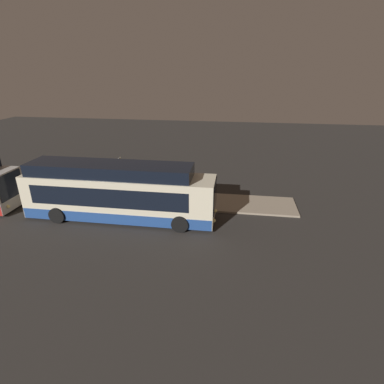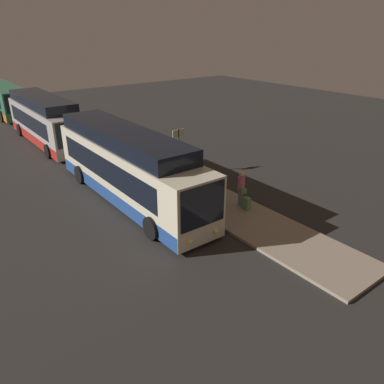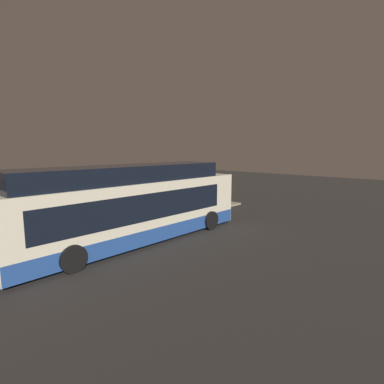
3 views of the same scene
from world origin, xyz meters
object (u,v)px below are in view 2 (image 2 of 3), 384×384
at_px(bus_second, 46,122).
at_px(passenger_boarding, 241,187).
at_px(bus_third, 5,99).
at_px(passenger_waiting, 176,173).
at_px(trash_bin, 189,180).
at_px(suitcase, 246,203).
at_px(bus_lead, 128,169).
at_px(sign_post, 179,144).

xyz_separation_m(bus_second, passenger_boarding, (17.79, 3.95, -0.48)).
relative_size(bus_third, passenger_waiting, 6.66).
bearing_deg(trash_bin, suitcase, 5.76).
bearing_deg(passenger_waiting, passenger_boarding, -168.51).
xyz_separation_m(bus_lead, passenger_waiting, (0.75, 2.56, -0.60)).
bearing_deg(bus_third, suitcase, 6.93).
xyz_separation_m(bus_second, suitcase, (18.29, 3.88, -1.17)).
bearing_deg(bus_second, passenger_waiting, 10.29).
bearing_deg(passenger_boarding, trash_bin, -67.78).
bearing_deg(trash_bin, passenger_boarding, 7.69).
bearing_deg(passenger_boarding, passenger_waiting, -54.70).
xyz_separation_m(bus_lead, trash_bin, (0.68, 3.45, -1.24)).
distance_m(bus_third, sign_post, 25.85).
distance_m(bus_lead, passenger_waiting, 2.74).
bearing_deg(bus_lead, bus_second, 180.00).
height_order(bus_third, trash_bin, bus_third).
height_order(bus_second, trash_bin, bus_second).
height_order(passenger_boarding, trash_bin, passenger_boarding).
height_order(bus_third, passenger_waiting, bus_third).
bearing_deg(passenger_boarding, bus_lead, -33.63).
height_order(sign_post, trash_bin, sign_post).
relative_size(suitcase, sign_post, 0.32).
height_order(suitcase, sign_post, sign_post).
bearing_deg(bus_second, suitcase, 11.97).
xyz_separation_m(bus_second, passenger_waiting, (14.12, 2.56, -0.52)).
xyz_separation_m(bus_third, passenger_waiting, (27.75, 2.56, -0.34)).
xyz_separation_m(bus_lead, bus_second, (-13.37, 0.00, -0.08)).
bearing_deg(sign_post, bus_third, -170.35).
bearing_deg(passenger_boarding, sign_post, -79.11).
relative_size(bus_lead, passenger_boarding, 6.80).
bearing_deg(suitcase, bus_second, -168.03).
height_order(bus_lead, trash_bin, bus_lead).
height_order(bus_second, passenger_boarding, bus_second).
bearing_deg(passenger_boarding, bus_second, -62.94).
distance_m(passenger_waiting, sign_post, 2.97).
relative_size(bus_third, trash_bin, 18.04).
distance_m(passenger_waiting, suitcase, 4.42).
relative_size(bus_lead, sign_post, 4.59).
relative_size(passenger_boarding, passenger_waiting, 1.04).
distance_m(bus_third, trash_bin, 27.91).
height_order(bus_second, sign_post, bus_second).
bearing_deg(bus_third, sign_post, 9.65).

